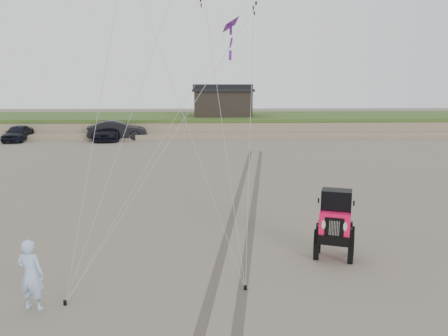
{
  "coord_description": "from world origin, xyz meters",
  "views": [
    {
      "loc": [
        0.39,
        -10.51,
        5.25
      ],
      "look_at": [
        0.89,
        3.0,
        2.6
      ],
      "focal_mm": 35.0,
      "sensor_mm": 36.0,
      "label": 1
    }
  ],
  "objects_px": {
    "truck_c": "(109,131)",
    "man": "(31,275)",
    "truck_b": "(117,130)",
    "cabin": "(223,102)",
    "jeep": "(335,232)",
    "truck_a": "(18,133)"
  },
  "relations": [
    {
      "from": "truck_c",
      "to": "jeep",
      "type": "height_order",
      "value": "jeep"
    },
    {
      "from": "truck_a",
      "to": "truck_b",
      "type": "relative_size",
      "value": 0.8
    },
    {
      "from": "truck_c",
      "to": "man",
      "type": "bearing_deg",
      "value": -84.64
    },
    {
      "from": "cabin",
      "to": "jeep",
      "type": "bearing_deg",
      "value": -86.46
    },
    {
      "from": "truck_c",
      "to": "man",
      "type": "height_order",
      "value": "man"
    },
    {
      "from": "truck_b",
      "to": "jeep",
      "type": "relative_size",
      "value": 1.19
    },
    {
      "from": "truck_b",
      "to": "man",
      "type": "distance_m",
      "value": 31.59
    },
    {
      "from": "cabin",
      "to": "man",
      "type": "relative_size",
      "value": 3.71
    },
    {
      "from": "truck_a",
      "to": "man",
      "type": "xyz_separation_m",
      "value": [
        13.14,
        -30.54,
        0.12
      ]
    },
    {
      "from": "truck_a",
      "to": "truck_b",
      "type": "distance_m",
      "value": 8.87
    },
    {
      "from": "truck_c",
      "to": "jeep",
      "type": "bearing_deg",
      "value": -69.4
    },
    {
      "from": "jeep",
      "to": "man",
      "type": "xyz_separation_m",
      "value": [
        -7.93,
        -2.73,
        0.02
      ]
    },
    {
      "from": "truck_a",
      "to": "truck_c",
      "type": "height_order",
      "value": "truck_c"
    },
    {
      "from": "cabin",
      "to": "truck_a",
      "type": "bearing_deg",
      "value": -158.77
    },
    {
      "from": "truck_c",
      "to": "man",
      "type": "distance_m",
      "value": 31.76
    },
    {
      "from": "truck_b",
      "to": "truck_c",
      "type": "relative_size",
      "value": 0.95
    },
    {
      "from": "truck_b",
      "to": "truck_c",
      "type": "height_order",
      "value": "truck_b"
    },
    {
      "from": "truck_b",
      "to": "jeep",
      "type": "distance_m",
      "value": 31.07
    },
    {
      "from": "jeep",
      "to": "man",
      "type": "distance_m",
      "value": 8.39
    },
    {
      "from": "truck_a",
      "to": "truck_c",
      "type": "relative_size",
      "value": 0.76
    },
    {
      "from": "cabin",
      "to": "jeep",
      "type": "height_order",
      "value": "cabin"
    },
    {
      "from": "cabin",
      "to": "jeep",
      "type": "xyz_separation_m",
      "value": [
        2.18,
        -35.15,
        -2.4
      ]
    }
  ]
}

